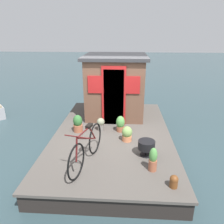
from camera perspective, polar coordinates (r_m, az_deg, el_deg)
The scene contains 11 objects.
ground_plane at distance 6.51m, azimuth 0.11°, elevation -8.95°, with size 60.00×60.00×0.00m, color #2D4247.
houseboat_deck at distance 6.40m, azimuth 0.11°, elevation -7.17°, with size 5.30×3.25×0.46m.
houseboat_cabin at distance 7.41m, azimuth 0.85°, elevation 6.97°, with size 2.05×2.02×2.01m.
bicycle at distance 4.76m, azimuth -6.64°, elevation -9.14°, with size 1.70×0.56×0.87m.
potted_plant_sage at distance 6.35m, azimuth -2.95°, elevation -3.05°, with size 0.22×0.22×0.38m.
potted_plant_geranium at distance 5.77m, azimuth 3.93°, elevation -5.69°, with size 0.27×0.27×0.41m.
potted_plant_mint at distance 4.67m, azimuth 10.63°, elevation -12.11°, with size 0.17×0.17×0.52m.
potted_plant_thyme at distance 6.34m, azimuth -8.89°, elevation -3.02°, with size 0.27×0.27×0.50m.
potted_plant_fern at distance 6.29m, azimuth 2.21°, elevation -3.10°, with size 0.25×0.25×0.46m.
charcoal_grill at distance 5.15m, azimuth 8.96°, elevation -8.58°, with size 0.39×0.39×0.37m.
mooring_bollard at distance 4.39m, azimuth 15.81°, elevation -16.95°, with size 0.16×0.16×0.25m.
Camera 1 is at (-5.66, -0.35, 3.19)m, focal length 35.09 mm.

